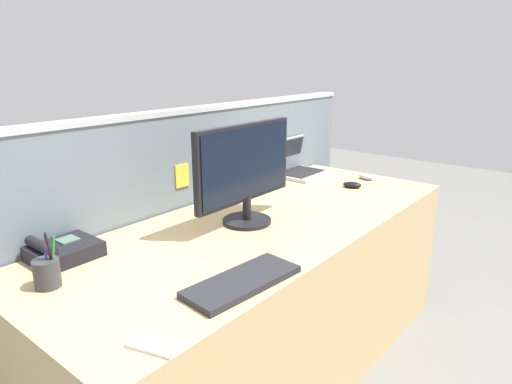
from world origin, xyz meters
The scene contains 11 objects.
ground_plane centered at (0.00, 0.00, 0.00)m, with size 10.00×10.00×0.00m, color slate.
desk centered at (0.00, 0.00, 0.37)m, with size 2.09×0.81×0.75m, color tan.
cubicle_divider centered at (0.00, 0.45, 0.61)m, with size 2.54×0.08×1.21m.
desktop_monitor centered at (-0.07, 0.05, 0.98)m, with size 0.55×0.21×0.42m.
laptop centered at (0.75, 0.35, 0.80)m, with size 0.30×0.27×0.22m.
desk_phone centered at (-0.75, 0.31, 0.78)m, with size 0.22×0.18×0.09m.
keyboard_main centered at (-0.49, -0.30, 0.76)m, with size 0.39×0.15×0.02m, color #232328.
computer_mouse_right_hand centered at (0.92, -0.03, 0.77)m, with size 0.06×0.10×0.03m, color #9EA0A8.
computer_mouse_left_hand centered at (0.71, -0.05, 0.77)m, with size 0.06×0.10×0.03m, color black.
pen_cup centered at (-0.88, 0.15, 0.80)m, with size 0.08×0.08×0.18m.
cell_phone_white_slab centered at (-0.87, -0.34, 0.75)m, with size 0.06×0.13×0.01m, color silver.
Camera 1 is at (-1.43, -1.12, 1.42)m, focal length 31.34 mm.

